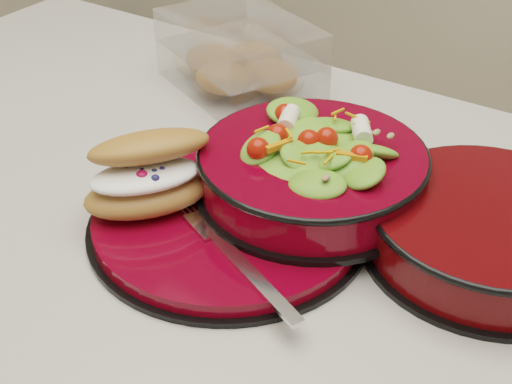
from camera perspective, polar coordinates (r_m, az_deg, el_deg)
The scene contains 6 objects.
dinner_plate at distance 0.72m, azimuth -2.19°, elevation -2.25°, with size 0.29×0.29×0.02m.
salad_bowl at distance 0.73m, azimuth 4.55°, elevation 2.43°, with size 0.24×0.24×0.10m.
croissant at distance 0.71m, azimuth -8.51°, elevation 1.36°, with size 0.13×0.16×0.08m.
fork at distance 0.65m, azimuth -1.51°, elevation -5.40°, with size 0.17×0.09×0.00m.
pastry_box at distance 0.98m, azimuth -1.30°, elevation 10.68°, with size 0.25×0.22×0.09m.
extra_bowl at distance 0.71m, azimuth 18.19°, elevation -2.79°, with size 0.24×0.24×0.05m.
Camera 1 is at (0.38, -0.50, 1.34)m, focal length 50.00 mm.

